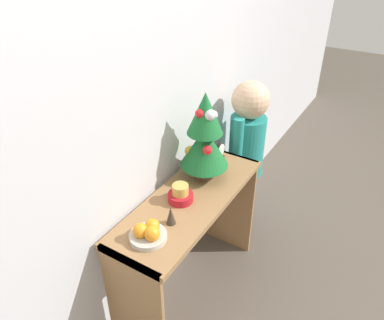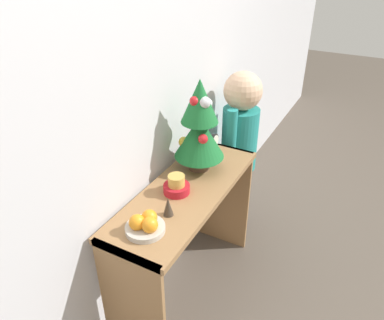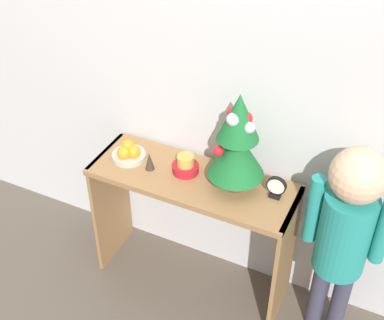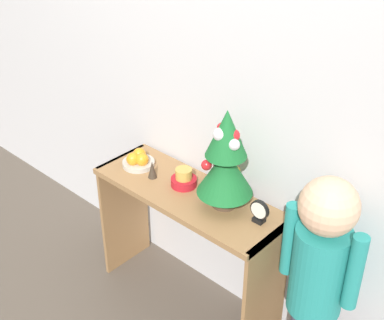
{
  "view_description": "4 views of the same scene",
  "coord_description": "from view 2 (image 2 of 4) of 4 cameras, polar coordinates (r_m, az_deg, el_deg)",
  "views": [
    {
      "loc": [
        -1.3,
        -0.62,
        1.91
      ],
      "look_at": [
        0.08,
        0.22,
        0.9
      ],
      "focal_mm": 35.0,
      "sensor_mm": 36.0,
      "label": 1
    },
    {
      "loc": [
        -1.33,
        -0.56,
        1.79
      ],
      "look_at": [
        -0.0,
        0.15,
        0.9
      ],
      "focal_mm": 35.0,
      "sensor_mm": 36.0,
      "label": 2
    },
    {
      "loc": [
        0.85,
        -1.59,
        2.36
      ],
      "look_at": [
        0.01,
        0.16,
        0.85
      ],
      "focal_mm": 50.0,
      "sensor_mm": 36.0,
      "label": 3
    },
    {
      "loc": [
        1.48,
        -1.39,
        2.21
      ],
      "look_at": [
        -0.0,
        0.22,
        0.89
      ],
      "focal_mm": 50.0,
      "sensor_mm": 36.0,
      "label": 4
    }
  ],
  "objects": [
    {
      "name": "fruit_bowl",
      "position": [
        1.6,
        -7.13,
        -9.72
      ],
      "size": [
        0.17,
        0.17,
        0.08
      ],
      "color": "#B7B2A8",
      "rests_on": "console_table"
    },
    {
      "name": "ground_plane",
      "position": [
        2.29,
        3.56,
        -20.73
      ],
      "size": [
        12.0,
        12.0,
        0.0
      ],
      "primitive_type": "plane",
      "color": "brown"
    },
    {
      "name": "back_wall",
      "position": [
        1.73,
        -7.73,
        12.12
      ],
      "size": [
        7.0,
        0.05,
        2.5
      ],
      "primitive_type": "cube",
      "color": "silver",
      "rests_on": "ground_plane"
    },
    {
      "name": "mini_tree",
      "position": [
        1.9,
        1.14,
        5.29
      ],
      "size": [
        0.26,
        0.26,
        0.49
      ],
      "color": "#4C3828",
      "rests_on": "console_table"
    },
    {
      "name": "singing_bowl",
      "position": [
        1.81,
        -2.37,
        -3.96
      ],
      "size": [
        0.13,
        0.13,
        0.09
      ],
      "color": "#AD1923",
      "rests_on": "console_table"
    },
    {
      "name": "child_figure",
      "position": [
        2.44,
        7.32,
        4.19
      ],
      "size": [
        0.37,
        0.24,
        1.12
      ],
      "color": "#38384C",
      "rests_on": "ground_plane"
    },
    {
      "name": "figurine",
      "position": [
        1.66,
        -3.67,
        -7.06
      ],
      "size": [
        0.05,
        0.05,
        0.09
      ],
      "color": "#382D23",
      "rests_on": "console_table"
    },
    {
      "name": "desk_clock",
      "position": [
        2.14,
        3.35,
        2.57
      ],
      "size": [
        0.09,
        0.04,
        0.11
      ],
      "color": "black",
      "rests_on": "console_table"
    },
    {
      "name": "console_table",
      "position": [
        1.96,
        -0.8,
        -8.66
      ],
      "size": [
        1.01,
        0.36,
        0.73
      ],
      "color": "olive",
      "rests_on": "ground_plane"
    }
  ]
}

